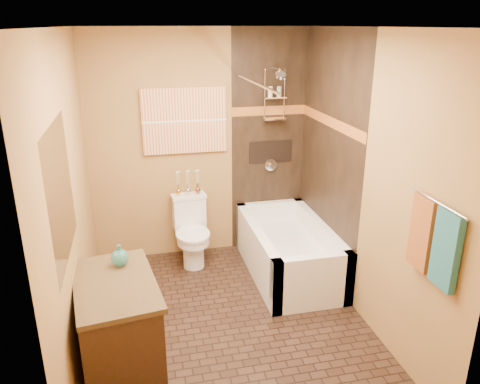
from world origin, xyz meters
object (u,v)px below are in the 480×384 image
object	(u,v)px
toilet	(192,231)
vanity	(118,330)
sunset_painting	(185,121)
bathtub	(288,254)

from	to	relation	value
toilet	vanity	world-z (taller)	vanity
sunset_painting	bathtub	xyz separation A→B (m)	(0.96, -0.73, -1.33)
bathtub	vanity	size ratio (longest dim) A/B	1.53
bathtub	vanity	distance (m)	2.11
vanity	bathtub	bearing A→B (deg)	26.96
toilet	vanity	distance (m)	1.84
bathtub	toilet	distance (m)	1.09
bathtub	toilet	size ratio (longest dim) A/B	2.02
sunset_painting	toilet	xyz separation A→B (m)	(0.00, -0.25, -1.17)
bathtub	toilet	world-z (taller)	toilet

